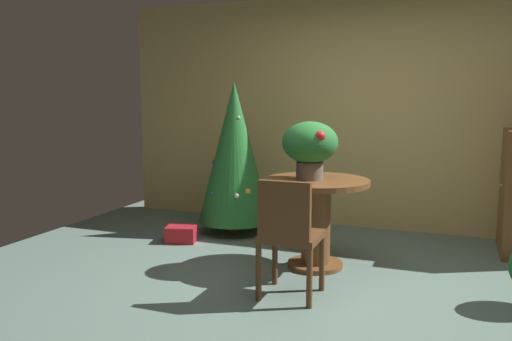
# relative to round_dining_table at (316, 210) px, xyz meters

# --- Properties ---
(ground_plane) EXTENTS (6.60, 6.60, 0.00)m
(ground_plane) POSITION_rel_round_dining_table_xyz_m (0.23, -0.60, -0.51)
(ground_plane) COLOR slate
(back_wall_panel) EXTENTS (6.00, 0.10, 2.60)m
(back_wall_panel) POSITION_rel_round_dining_table_xyz_m (0.23, 1.60, 0.79)
(back_wall_panel) COLOR tan
(back_wall_panel) RESTS_ON ground_plane
(round_dining_table) EXTENTS (0.91, 0.91, 0.78)m
(round_dining_table) POSITION_rel_round_dining_table_xyz_m (0.00, 0.00, 0.00)
(round_dining_table) COLOR brown
(round_dining_table) RESTS_ON ground_plane
(flower_vase) EXTENTS (0.48, 0.48, 0.50)m
(flower_vase) POSITION_rel_round_dining_table_xyz_m (-0.05, -0.03, 0.57)
(flower_vase) COLOR #665B51
(flower_vase) RESTS_ON round_dining_table
(wooden_chair_near) EXTENTS (0.43, 0.41, 0.90)m
(wooden_chair_near) POSITION_rel_round_dining_table_xyz_m (0.00, -0.79, 0.00)
(wooden_chair_near) COLOR brown
(wooden_chair_near) RESTS_ON ground_plane
(holiday_tree) EXTENTS (0.79, 0.79, 1.65)m
(holiday_tree) POSITION_rel_round_dining_table_xyz_m (-1.13, 0.83, 0.38)
(holiday_tree) COLOR brown
(holiday_tree) RESTS_ON ground_plane
(gift_box_red) EXTENTS (0.35, 0.29, 0.17)m
(gift_box_red) POSITION_rel_round_dining_table_xyz_m (-1.49, 0.27, -0.42)
(gift_box_red) COLOR red
(gift_box_red) RESTS_ON ground_plane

